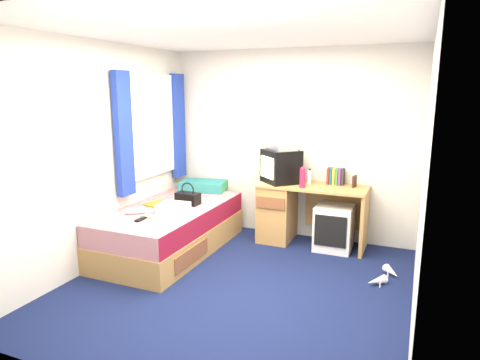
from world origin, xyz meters
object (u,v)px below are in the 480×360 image
at_px(pink_water_bottle, 303,178).
at_px(picture_frame, 354,181).
at_px(crt_tv, 281,166).
at_px(water_bottle, 136,211).
at_px(storage_cube, 334,227).
at_px(handbag, 188,198).
at_px(towel, 173,208).
at_px(white_heels, 384,276).
at_px(colour_swatch_fan, 150,217).
at_px(desk, 291,210).
at_px(aerosol_can, 309,177).
at_px(bed, 171,229).
at_px(vcr, 282,147).
at_px(remote_control, 141,219).
at_px(pillow, 203,186).
at_px(magazine, 157,204).

bearing_deg(pink_water_bottle, picture_frame, 26.11).
height_order(crt_tv, water_bottle, crt_tv).
relative_size(storage_cube, water_bottle, 2.70).
distance_m(handbag, towel, 0.37).
bearing_deg(white_heels, colour_swatch_fan, -166.15).
height_order(desk, aerosol_can, aerosol_can).
bearing_deg(bed, vcr, 39.59).
bearing_deg(remote_control, water_bottle, 134.79).
xyz_separation_m(bed, white_heels, (2.42, 0.13, -0.23)).
bearing_deg(colour_swatch_fan, crt_tv, 52.15).
bearing_deg(pink_water_bottle, white_heels, -29.17).
distance_m(pillow, white_heels, 2.63).
bearing_deg(storage_cube, pink_water_bottle, -165.39).
bearing_deg(handbag, aerosol_can, 33.59).
relative_size(crt_tv, pink_water_bottle, 2.54).
bearing_deg(pillow, towel, -79.96).
distance_m(pillow, handbag, 0.73).
bearing_deg(aerosol_can, pillow, -177.98).
bearing_deg(handbag, white_heels, 1.87).
bearing_deg(crt_tv, pillow, -137.14).
height_order(pink_water_bottle, towel, pink_water_bottle).
distance_m(picture_frame, handbag, 2.01).
distance_m(aerosol_can, remote_control, 2.10).
relative_size(crt_tv, aerosol_can, 3.34).
relative_size(pillow, magazine, 2.14).
distance_m(bed, picture_frame, 2.26).
relative_size(handbag, magazine, 1.04).
bearing_deg(crt_tv, desk, 43.17).
relative_size(desk, white_heels, 2.54).
distance_m(water_bottle, colour_swatch_fan, 0.24).
bearing_deg(pillow, storage_cube, -2.65).
bearing_deg(bed, white_heels, 3.18).
relative_size(towel, magazine, 1.14).
xyz_separation_m(pillow, magazine, (-0.18, -0.86, -0.06)).
bearing_deg(vcr, white_heels, 17.06).
bearing_deg(crt_tv, vcr, 90.00).
height_order(picture_frame, handbag, picture_frame).
xyz_separation_m(storage_cube, crt_tv, (-0.71, 0.07, 0.69)).
distance_m(vcr, picture_frame, 0.97).
bearing_deg(bed, handbag, 54.93).
bearing_deg(towel, white_heels, 7.96).
distance_m(aerosol_can, magazine, 1.89).
relative_size(vcr, remote_control, 2.31).
relative_size(bed, aerosol_can, 11.82).
xyz_separation_m(desk, magazine, (-1.43, -0.85, 0.14)).
bearing_deg(crt_tv, bed, -97.04).
bearing_deg(magazine, pillow, 78.09).
xyz_separation_m(bed, aerosol_can, (1.42, 0.94, 0.57)).
distance_m(storage_cube, magazine, 2.15).
relative_size(bed, picture_frame, 14.29).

